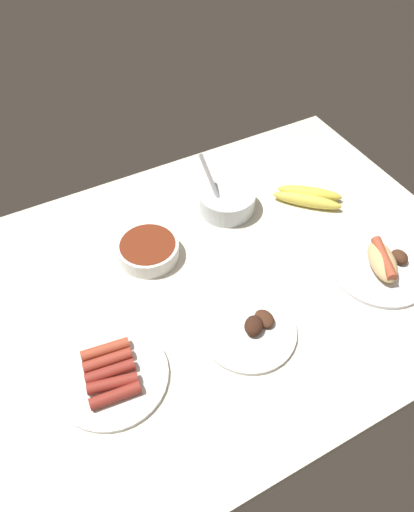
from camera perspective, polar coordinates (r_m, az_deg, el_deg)
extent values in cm
cube|color=silver|center=(112.74, 2.44, -2.55)|extent=(120.00, 90.00, 3.00)
cylinder|color=white|center=(114.31, -7.23, 0.74)|extent=(15.10, 15.10, 4.17)
cylinder|color=maroon|center=(113.06, -7.31, 1.30)|extent=(13.59, 13.59, 1.00)
ellipsoid|color=gold|center=(132.09, 12.51, 7.58)|extent=(15.79, 14.32, 3.28)
ellipsoid|color=#E5D14C|center=(129.45, 12.19, 6.69)|extent=(15.85, 15.49, 3.47)
cylinder|color=silver|center=(125.02, 2.43, 6.85)|extent=(15.33, 15.33, 5.71)
cylinder|color=beige|center=(124.26, 2.45, 7.24)|extent=(13.49, 13.49, 2.57)
cube|color=#B7B7BC|center=(121.06, 0.64, 8.96)|extent=(2.74, 10.32, 13.19)
cylinder|color=white|center=(101.92, 5.10, -9.10)|extent=(20.89, 20.89, 1.00)
ellipsoid|color=#381E14|center=(100.34, 5.77, -8.51)|extent=(6.35, 6.37, 2.95)
ellipsoid|color=#472819|center=(102.15, 7.14, -7.62)|extent=(4.46, 5.31, 2.05)
cylinder|color=white|center=(119.13, 20.43, -1.45)|extent=(23.43, 23.43, 1.00)
ellipsoid|color=tan|center=(117.19, 20.77, -0.61)|extent=(10.53, 13.97, 4.40)
cylinder|color=#AD472D|center=(116.33, 20.93, -0.23)|extent=(6.97, 11.96, 2.40)
ellipsoid|color=#472819|center=(120.80, 22.59, -0.09)|extent=(3.72, 4.50, 2.80)
cylinder|color=white|center=(98.28, -11.67, -14.21)|extent=(23.13, 23.13, 1.00)
cylinder|color=#AD472D|center=(99.44, -12.40, -11.17)|extent=(10.17, 3.72, 2.39)
cylinder|color=#9E3828|center=(98.09, -12.11, -12.44)|extent=(10.16, 3.60, 2.39)
cylinder|color=maroon|center=(96.79, -11.82, -13.76)|extent=(10.17, 3.70, 2.39)
cylinder|color=maroon|center=(95.55, -11.52, -15.11)|extent=(10.22, 4.58, 2.39)
cylinder|color=maroon|center=(94.36, -11.20, -16.49)|extent=(10.14, 3.44, 2.39)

